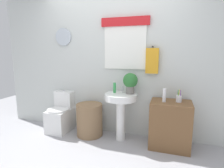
{
  "coord_description": "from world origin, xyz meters",
  "views": [
    {
      "loc": [
        0.96,
        -1.93,
        1.45
      ],
      "look_at": [
        0.08,
        0.8,
        0.95
      ],
      "focal_mm": 29.45,
      "sensor_mm": 36.0,
      "label": 1
    }
  ],
  "objects_px": {
    "toilet": "(61,115)",
    "lotion_bottle": "(164,95)",
    "soap_bottle": "(115,88)",
    "toothbrush_cup": "(179,99)",
    "laundry_hamper": "(90,120)",
    "wooden_cabinet": "(170,125)",
    "pedestal_sink": "(121,105)",
    "potted_plant": "(130,82)"
  },
  "relations": [
    {
      "from": "laundry_hamper",
      "to": "soap_bottle",
      "type": "relative_size",
      "value": 3.36
    },
    {
      "from": "toothbrush_cup",
      "to": "laundry_hamper",
      "type": "bearing_deg",
      "value": -179.21
    },
    {
      "from": "pedestal_sink",
      "to": "potted_plant",
      "type": "height_order",
      "value": "potted_plant"
    },
    {
      "from": "laundry_hamper",
      "to": "lotion_bottle",
      "type": "bearing_deg",
      "value": -1.85
    },
    {
      "from": "pedestal_sink",
      "to": "soap_bottle",
      "type": "xyz_separation_m",
      "value": [
        -0.12,
        0.05,
        0.28
      ]
    },
    {
      "from": "soap_bottle",
      "to": "toothbrush_cup",
      "type": "height_order",
      "value": "soap_bottle"
    },
    {
      "from": "wooden_cabinet",
      "to": "soap_bottle",
      "type": "xyz_separation_m",
      "value": [
        -0.9,
        0.05,
        0.51
      ]
    },
    {
      "from": "soap_bottle",
      "to": "toothbrush_cup",
      "type": "relative_size",
      "value": 0.9
    },
    {
      "from": "soap_bottle",
      "to": "toothbrush_cup",
      "type": "xyz_separation_m",
      "value": [
        1.0,
        -0.03,
        -0.1
      ]
    },
    {
      "from": "toilet",
      "to": "potted_plant",
      "type": "relative_size",
      "value": 2.19
    },
    {
      "from": "lotion_bottle",
      "to": "toothbrush_cup",
      "type": "height_order",
      "value": "lotion_bottle"
    },
    {
      "from": "soap_bottle",
      "to": "toothbrush_cup",
      "type": "distance_m",
      "value": 1.01
    },
    {
      "from": "lotion_bottle",
      "to": "pedestal_sink",
      "type": "bearing_deg",
      "value": 176.61
    },
    {
      "from": "pedestal_sink",
      "to": "potted_plant",
      "type": "bearing_deg",
      "value": 23.2
    },
    {
      "from": "toilet",
      "to": "lotion_bottle",
      "type": "relative_size",
      "value": 3.64
    },
    {
      "from": "laundry_hamper",
      "to": "pedestal_sink",
      "type": "bearing_deg",
      "value": 0.0
    },
    {
      "from": "potted_plant",
      "to": "laundry_hamper",
      "type": "bearing_deg",
      "value": -175.11
    },
    {
      "from": "potted_plant",
      "to": "toothbrush_cup",
      "type": "height_order",
      "value": "potted_plant"
    },
    {
      "from": "toilet",
      "to": "potted_plant",
      "type": "xyz_separation_m",
      "value": [
        1.3,
        0.03,
        0.7
      ]
    },
    {
      "from": "lotion_bottle",
      "to": "toothbrush_cup",
      "type": "relative_size",
      "value": 1.09
    },
    {
      "from": "toilet",
      "to": "pedestal_sink",
      "type": "bearing_deg",
      "value": -1.53
    },
    {
      "from": "laundry_hamper",
      "to": "pedestal_sink",
      "type": "relative_size",
      "value": 0.72
    },
    {
      "from": "lotion_bottle",
      "to": "potted_plant",
      "type": "bearing_deg",
      "value": 169.4
    },
    {
      "from": "laundry_hamper",
      "to": "soap_bottle",
      "type": "xyz_separation_m",
      "value": [
        0.44,
        0.05,
        0.59
      ]
    },
    {
      "from": "lotion_bottle",
      "to": "soap_bottle",
      "type": "bearing_deg",
      "value": 173.54
    },
    {
      "from": "lotion_bottle",
      "to": "laundry_hamper",
      "type": "bearing_deg",
      "value": 178.15
    },
    {
      "from": "pedestal_sink",
      "to": "soap_bottle",
      "type": "relative_size",
      "value": 4.69
    },
    {
      "from": "wooden_cabinet",
      "to": "soap_bottle",
      "type": "relative_size",
      "value": 4.3
    },
    {
      "from": "laundry_hamper",
      "to": "pedestal_sink",
      "type": "xyz_separation_m",
      "value": [
        0.56,
        0.0,
        0.31
      ]
    },
    {
      "from": "wooden_cabinet",
      "to": "pedestal_sink",
      "type": "bearing_deg",
      "value": 180.0
    },
    {
      "from": "pedestal_sink",
      "to": "toothbrush_cup",
      "type": "distance_m",
      "value": 0.9
    },
    {
      "from": "soap_bottle",
      "to": "lotion_bottle",
      "type": "relative_size",
      "value": 0.83
    },
    {
      "from": "laundry_hamper",
      "to": "wooden_cabinet",
      "type": "relative_size",
      "value": 0.78
    },
    {
      "from": "laundry_hamper",
      "to": "wooden_cabinet",
      "type": "bearing_deg",
      "value": 0.0
    },
    {
      "from": "soap_bottle",
      "to": "laundry_hamper",
      "type": "bearing_deg",
      "value": -173.54
    },
    {
      "from": "pedestal_sink",
      "to": "potted_plant",
      "type": "distance_m",
      "value": 0.42
    },
    {
      "from": "soap_bottle",
      "to": "wooden_cabinet",
      "type": "bearing_deg",
      "value": -3.19
    },
    {
      "from": "lotion_bottle",
      "to": "toilet",
      "type": "bearing_deg",
      "value": 177.78
    },
    {
      "from": "soap_bottle",
      "to": "pedestal_sink",
      "type": "bearing_deg",
      "value": -22.62
    },
    {
      "from": "lotion_bottle",
      "to": "toothbrush_cup",
      "type": "distance_m",
      "value": 0.22
    },
    {
      "from": "pedestal_sink",
      "to": "wooden_cabinet",
      "type": "relative_size",
      "value": 1.09
    },
    {
      "from": "soap_bottle",
      "to": "potted_plant",
      "type": "height_order",
      "value": "potted_plant"
    }
  ]
}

